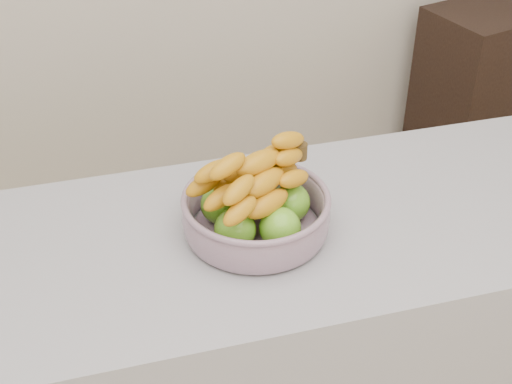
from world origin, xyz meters
TOP-DOWN VIEW (x-y plane):
  - counter at (0.00, 0.55)m, footprint 2.00×0.60m
  - cabinet at (1.33, 1.78)m, footprint 0.52×0.46m
  - fruit_bowl at (0.02, 0.55)m, footprint 0.31×0.31m

SIDE VIEW (x-z plane):
  - cabinet at x=1.33m, z-range 0.00..0.81m
  - counter at x=0.00m, z-range 0.00..0.90m
  - fruit_bowl at x=0.02m, z-range 0.86..1.05m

